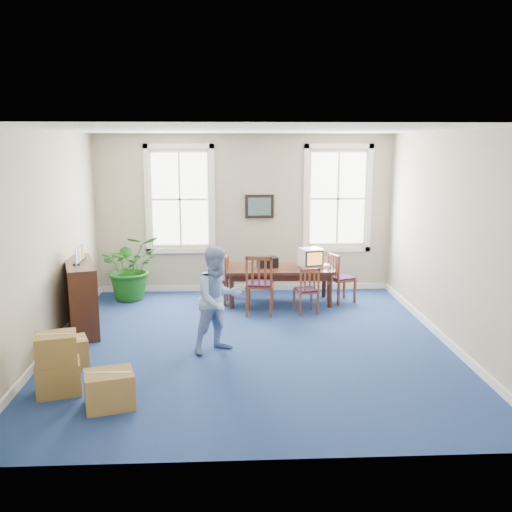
{
  "coord_description": "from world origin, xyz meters",
  "views": [
    {
      "loc": [
        -0.34,
        -8.28,
        3.03
      ],
      "look_at": [
        0.1,
        0.6,
        1.25
      ],
      "focal_mm": 40.0,
      "sensor_mm": 36.0,
      "label": 1
    }
  ],
  "objects_px": {
    "man": "(218,300)",
    "credenza": "(81,295)",
    "crt_tv": "(311,257)",
    "potted_plant": "(131,267)",
    "cardboard_boxes": "(76,359)",
    "chair_near_left": "(260,284)",
    "conference_table": "(279,285)"
  },
  "relations": [
    {
      "from": "conference_table",
      "to": "chair_near_left",
      "type": "distance_m",
      "value": 0.83
    },
    {
      "from": "conference_table",
      "to": "credenza",
      "type": "xyz_separation_m",
      "value": [
        -3.38,
        -1.43,
        0.24
      ]
    },
    {
      "from": "crt_tv",
      "to": "chair_near_left",
      "type": "distance_m",
      "value": 1.29
    },
    {
      "from": "crt_tv",
      "to": "man",
      "type": "bearing_deg",
      "value": -137.99
    },
    {
      "from": "crt_tv",
      "to": "man",
      "type": "relative_size",
      "value": 0.27
    },
    {
      "from": "chair_near_left",
      "to": "cardboard_boxes",
      "type": "xyz_separation_m",
      "value": [
        -2.46,
        -3.09,
        -0.15
      ]
    },
    {
      "from": "crt_tv",
      "to": "potted_plant",
      "type": "relative_size",
      "value": 0.33
    },
    {
      "from": "conference_table",
      "to": "credenza",
      "type": "distance_m",
      "value": 3.68
    },
    {
      "from": "crt_tv",
      "to": "credenza",
      "type": "distance_m",
      "value": 4.26
    },
    {
      "from": "man",
      "to": "credenza",
      "type": "xyz_separation_m",
      "value": [
        -2.25,
        1.11,
        -0.2
      ]
    },
    {
      "from": "crt_tv",
      "to": "cardboard_boxes",
      "type": "relative_size",
      "value": 0.3
    },
    {
      "from": "credenza",
      "to": "man",
      "type": "bearing_deg",
      "value": -44.08
    },
    {
      "from": "conference_table",
      "to": "potted_plant",
      "type": "relative_size",
      "value": 1.58
    },
    {
      "from": "credenza",
      "to": "potted_plant",
      "type": "bearing_deg",
      "value": 56.38
    },
    {
      "from": "crt_tv",
      "to": "chair_near_left",
      "type": "bearing_deg",
      "value": -158.13
    },
    {
      "from": "crt_tv",
      "to": "man",
      "type": "height_order",
      "value": "man"
    },
    {
      "from": "man",
      "to": "potted_plant",
      "type": "relative_size",
      "value": 1.22
    },
    {
      "from": "crt_tv",
      "to": "potted_plant",
      "type": "bearing_deg",
      "value": 160.0
    },
    {
      "from": "chair_near_left",
      "to": "credenza",
      "type": "xyz_separation_m",
      "value": [
        -2.97,
        -0.74,
        0.03
      ]
    },
    {
      "from": "chair_near_left",
      "to": "cardboard_boxes",
      "type": "relative_size",
      "value": 0.78
    },
    {
      "from": "cardboard_boxes",
      "to": "crt_tv",
      "type": "bearing_deg",
      "value": 47.77
    },
    {
      "from": "chair_near_left",
      "to": "potted_plant",
      "type": "xyz_separation_m",
      "value": [
        -2.45,
        1.09,
        0.1
      ]
    },
    {
      "from": "man",
      "to": "potted_plant",
      "type": "distance_m",
      "value": 3.41
    },
    {
      "from": "potted_plant",
      "to": "cardboard_boxes",
      "type": "bearing_deg",
      "value": -90.02
    },
    {
      "from": "chair_near_left",
      "to": "credenza",
      "type": "distance_m",
      "value": 3.06
    },
    {
      "from": "cardboard_boxes",
      "to": "man",
      "type": "bearing_deg",
      "value": 35.53
    },
    {
      "from": "man",
      "to": "crt_tv",
      "type": "bearing_deg",
      "value": 23.33
    },
    {
      "from": "credenza",
      "to": "potted_plant",
      "type": "xyz_separation_m",
      "value": [
        0.51,
        1.83,
        0.06
      ]
    },
    {
      "from": "potted_plant",
      "to": "conference_table",
      "type": "bearing_deg",
      "value": -7.95
    },
    {
      "from": "crt_tv",
      "to": "potted_plant",
      "type": "height_order",
      "value": "potted_plant"
    },
    {
      "from": "conference_table",
      "to": "crt_tv",
      "type": "xyz_separation_m",
      "value": [
        0.6,
        0.05,
        0.52
      ]
    },
    {
      "from": "potted_plant",
      "to": "cardboard_boxes",
      "type": "height_order",
      "value": "potted_plant"
    }
  ]
}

